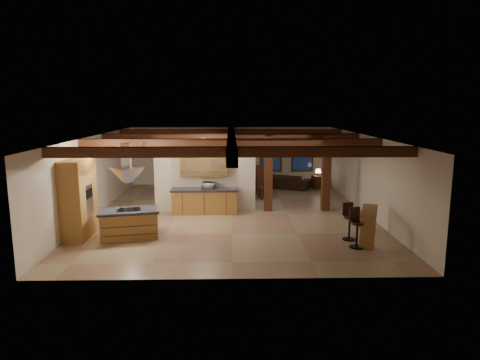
# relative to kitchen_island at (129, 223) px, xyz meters

# --- Properties ---
(ground) EXTENTS (12.00, 12.00, 0.00)m
(ground) POSITION_rel_kitchen_island_xyz_m (3.13, 2.78, -0.45)
(ground) COLOR tan
(ground) RESTS_ON ground
(room_walls) EXTENTS (12.00, 12.00, 12.00)m
(room_walls) POSITION_rel_kitchen_island_xyz_m (3.13, 2.78, 1.33)
(room_walls) COLOR beige
(room_walls) RESTS_ON ground
(ceiling_beams) EXTENTS (10.00, 12.00, 0.28)m
(ceiling_beams) POSITION_rel_kitchen_island_xyz_m (3.13, 2.78, 2.31)
(ceiling_beams) COLOR #3F210F
(ceiling_beams) RESTS_ON room_walls
(timber_posts) EXTENTS (2.50, 0.30, 2.90)m
(timber_posts) POSITION_rel_kitchen_island_xyz_m (5.63, 3.28, 1.32)
(timber_posts) COLOR #3F210F
(timber_posts) RESTS_ON ground
(partition_wall) EXTENTS (3.80, 0.18, 2.20)m
(partition_wall) POSITION_rel_kitchen_island_xyz_m (2.13, 3.28, 0.65)
(partition_wall) COLOR beige
(partition_wall) RESTS_ON ground
(pantry_cabinet) EXTENTS (0.67, 1.60, 2.40)m
(pantry_cabinet) POSITION_rel_kitchen_island_xyz_m (-1.54, 0.18, 0.75)
(pantry_cabinet) COLOR #A97936
(pantry_cabinet) RESTS_ON ground
(back_counter) EXTENTS (2.50, 0.66, 0.94)m
(back_counter) POSITION_rel_kitchen_island_xyz_m (2.13, 2.89, 0.03)
(back_counter) COLOR #A97936
(back_counter) RESTS_ON ground
(upper_display_cabinet) EXTENTS (1.80, 0.36, 0.95)m
(upper_display_cabinet) POSITION_rel_kitchen_island_xyz_m (2.13, 3.10, 1.40)
(upper_display_cabinet) COLOR #A97936
(upper_display_cabinet) RESTS_ON partition_wall
(range_hood) EXTENTS (1.10, 1.10, 1.40)m
(range_hood) POSITION_rel_kitchen_island_xyz_m (0.00, 0.00, 1.34)
(range_hood) COLOR silver
(range_hood) RESTS_ON room_walls
(back_windows) EXTENTS (2.70, 0.07, 1.70)m
(back_windows) POSITION_rel_kitchen_island_xyz_m (5.93, 8.72, 1.05)
(back_windows) COLOR #3F210F
(back_windows) RESTS_ON room_walls
(framed_art) EXTENTS (0.65, 0.05, 0.85)m
(framed_art) POSITION_rel_kitchen_island_xyz_m (1.63, 8.72, 1.25)
(framed_art) COLOR #3F210F
(framed_art) RESTS_ON room_walls
(recessed_cans) EXTENTS (3.16, 2.46, 0.03)m
(recessed_cans) POSITION_rel_kitchen_island_xyz_m (0.59, 0.85, 2.42)
(recessed_cans) COLOR silver
(recessed_cans) RESTS_ON room_walls
(kitchen_island) EXTENTS (1.94, 1.30, 0.89)m
(kitchen_island) POSITION_rel_kitchen_island_xyz_m (0.00, 0.00, 0.00)
(kitchen_island) COLOR #A97936
(kitchen_island) RESTS_ON ground
(dining_table) EXTENTS (2.11, 1.64, 0.66)m
(dining_table) POSITION_rel_kitchen_island_xyz_m (3.66, 5.90, -0.12)
(dining_table) COLOR #3E200F
(dining_table) RESTS_ON ground
(sofa) EXTENTS (2.47, 1.78, 0.67)m
(sofa) POSITION_rel_kitchen_island_xyz_m (5.76, 7.73, -0.11)
(sofa) COLOR black
(sofa) RESTS_ON ground
(microwave) EXTENTS (0.52, 0.44, 0.24)m
(microwave) POSITION_rel_kitchen_island_xyz_m (2.27, 2.89, 0.62)
(microwave) COLOR silver
(microwave) RESTS_ON back_counter
(bar_counter) EXTENTS (1.02, 1.81, 0.92)m
(bar_counter) POSITION_rel_kitchen_island_xyz_m (7.20, -0.45, 0.18)
(bar_counter) COLOR #A97936
(bar_counter) RESTS_ON ground
(side_table) EXTENTS (0.60, 0.60, 0.62)m
(side_table) POSITION_rel_kitchen_island_xyz_m (7.33, 7.63, -0.14)
(side_table) COLOR #3F210F
(side_table) RESTS_ON ground
(table_lamp) EXTENTS (0.28, 0.28, 0.32)m
(table_lamp) POSITION_rel_kitchen_island_xyz_m (7.33, 7.63, 0.40)
(table_lamp) COLOR black
(table_lamp) RESTS_ON side_table
(bar_stool_a) EXTENTS (0.42, 0.43, 1.14)m
(bar_stool_a) POSITION_rel_kitchen_island_xyz_m (6.66, -1.04, 0.13)
(bar_stool_a) COLOR black
(bar_stool_a) RESTS_ON ground
(bar_stool_b) EXTENTS (0.39, 0.40, 1.11)m
(bar_stool_b) POSITION_rel_kitchen_island_xyz_m (6.64, -0.33, 0.12)
(bar_stool_b) COLOR black
(bar_stool_b) RESTS_ON ground
(dining_chairs) EXTENTS (2.32, 2.32, 1.30)m
(dining_chairs) POSITION_rel_kitchen_island_xyz_m (3.66, 5.90, 0.21)
(dining_chairs) COLOR #3F210F
(dining_chairs) RESTS_ON ground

